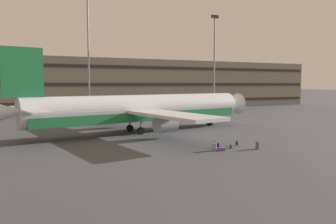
{
  "coord_description": "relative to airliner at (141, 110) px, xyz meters",
  "views": [
    {
      "loc": [
        -14.77,
        -39.63,
        6.29
      ],
      "look_at": [
        1.67,
        -4.16,
        3.0
      ],
      "focal_mm": 35.74,
      "sensor_mm": 36.0,
      "label": 1
    }
  ],
  "objects": [
    {
      "name": "backpack_scuffed",
      "position": [
        4.31,
        -13.86,
        -2.79
      ],
      "size": [
        0.39,
        0.38,
        0.45
      ],
      "color": "navy",
      "rests_on": "ground_plane"
    },
    {
      "name": "light_mast_center_left",
      "position": [
        29.04,
        27.87,
        9.98
      ],
      "size": [
        1.8,
        0.5,
        22.53
      ],
      "color": "gray",
      "rests_on": "ground_plane"
    },
    {
      "name": "backpack_red",
      "position": [
        3.24,
        -13.15,
        -2.75
      ],
      "size": [
        0.36,
        0.27,
        0.54
      ],
      "color": "navy",
      "rests_on": "ground_plane"
    },
    {
      "name": "ground_plane",
      "position": [
        -0.13,
        -0.95,
        -2.99
      ],
      "size": [
        600.0,
        600.0,
        0.0
      ],
      "primitive_type": "plane",
      "color": "#424449"
    },
    {
      "name": "suitcase_black",
      "position": [
        2.84,
        -14.32,
        -2.86
      ],
      "size": [
        0.88,
        0.8,
        0.25
      ],
      "color": "#72388C",
      "rests_on": "ground_plane"
    },
    {
      "name": "backpack_laid_flat",
      "position": [
        5.73,
        -12.86,
        -2.75
      ],
      "size": [
        0.35,
        0.36,
        0.55
      ],
      "color": "#592619",
      "rests_on": "ground_plane"
    },
    {
      "name": "suitcase_teal",
      "position": [
        2.14,
        -14.21,
        -2.6
      ],
      "size": [
        0.46,
        0.45,
        0.9
      ],
      "color": "gray",
      "rests_on": "ground_plane"
    },
    {
      "name": "light_mast_left",
      "position": [
        -0.84,
        27.87,
        12.04
      ],
      "size": [
        1.8,
        0.5,
        26.55
      ],
      "color": "gray",
      "rests_on": "ground_plane"
    },
    {
      "name": "terminal_structure",
      "position": [
        -0.13,
        46.37,
        3.18
      ],
      "size": [
        130.88,
        22.22,
        12.33
      ],
      "color": "gray",
      "rests_on": "ground_plane"
    },
    {
      "name": "airliner",
      "position": [
        0.0,
        0.0,
        0.0
      ],
      "size": [
        36.01,
        29.32,
        10.11
      ],
      "color": "silver",
      "rests_on": "ground_plane"
    },
    {
      "name": "suitcase_purple",
      "position": [
        6.37,
        -15.24,
        -2.6
      ],
      "size": [
        0.4,
        0.49,
        0.86
      ],
      "color": "#72388C",
      "rests_on": "ground_plane"
    }
  ]
}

